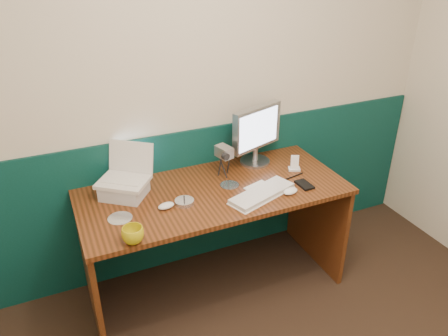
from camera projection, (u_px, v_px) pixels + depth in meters
name	position (u px, v px, depth m)	size (l,w,h in m)	color
back_wall	(194.00, 91.00, 2.69)	(3.50, 0.04, 2.50)	beige
wainscot	(198.00, 196.00, 3.03)	(3.48, 0.02, 1.00)	#07302B
desk	(215.00, 240.00, 2.79)	(1.60, 0.70, 0.75)	#381D0A
laptop_riser	(124.00, 190.00, 2.54)	(0.24, 0.20, 0.08)	silver
laptop	(121.00, 166.00, 2.46)	(0.28, 0.21, 0.23)	silver
monitor	(256.00, 136.00, 2.84)	(0.39, 0.11, 0.39)	#A1A1A5
keyboard	(262.00, 194.00, 2.55)	(0.42, 0.14, 0.02)	silver
mouse_right	(290.00, 191.00, 2.57)	(0.10, 0.06, 0.03)	white
mouse_left	(166.00, 206.00, 2.43)	(0.10, 0.06, 0.03)	silver
mug	(133.00, 235.00, 2.14)	(0.11, 0.11, 0.09)	gold
camcorder	(224.00, 162.00, 2.73)	(0.09, 0.13, 0.19)	#B1B1B6
cd_spindle	(184.00, 202.00, 2.47)	(0.11, 0.11, 0.02)	silver
cd_loose_a	(120.00, 218.00, 2.35)	(0.13, 0.13, 0.00)	silver
cd_loose_b	(229.00, 185.00, 2.67)	(0.12, 0.12, 0.00)	silver
pen	(294.00, 176.00, 2.76)	(0.01, 0.01, 0.14)	black
papers	(259.00, 187.00, 2.64)	(0.16, 0.10, 0.00)	white
dock	(294.00, 169.00, 2.84)	(0.07, 0.06, 0.01)	silver
music_player	(295.00, 162.00, 2.81)	(0.05, 0.01, 0.09)	white
pda	(304.00, 185.00, 2.66)	(0.07, 0.12, 0.01)	black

